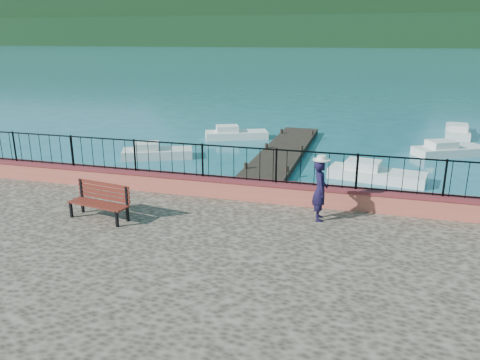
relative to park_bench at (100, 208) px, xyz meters
The scene contains 14 objects.
ground 4.78m from the park_bench, 14.68° to the right, with size 2000.00×2000.00×0.00m, color #19596B.
parapet 5.08m from the park_bench, 30.07° to the left, with size 28.00×0.46×0.58m, color #C95C48.
railing 5.14m from the park_bench, 30.07° to the left, with size 27.00×0.05×0.95m, color black.
dock 11.19m from the park_bench, 77.53° to the left, with size 2.00×16.00×0.30m, color #2D231C.
far_forest 298.97m from the park_bench, 89.16° to the left, with size 900.00×60.00×18.00m, color black.
foothills 359.46m from the park_bench, 89.30° to the left, with size 900.00×120.00×44.00m, color black.
park_bench is the anchor object (origin of this frame).
person 5.69m from the park_bench, 15.54° to the left, with size 0.58×0.38×1.58m, color black.
hat 5.82m from the park_bench, 15.54° to the left, with size 0.44×0.44×0.12m, color white.
boat_0 11.22m from the park_bench, 108.29° to the left, with size 3.39×1.30×0.80m, color silver.
boat_1 11.93m from the park_bench, 54.20° to the left, with size 3.90×1.30×0.80m, color silver.
boat_2 18.43m from the park_bench, 55.22° to the left, with size 3.66×1.30×0.80m, color silver.
boat_3 16.16m from the park_bench, 93.69° to the left, with size 3.61×1.30×0.80m, color silver.
boat_5 23.80m from the park_bench, 60.71° to the left, with size 4.16×1.30×0.80m, color silver.
Camera 1 is at (2.19, -8.74, 5.72)m, focal length 35.00 mm.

